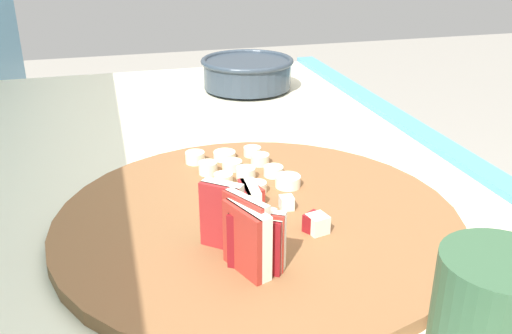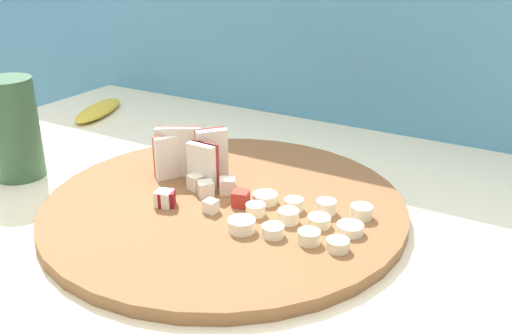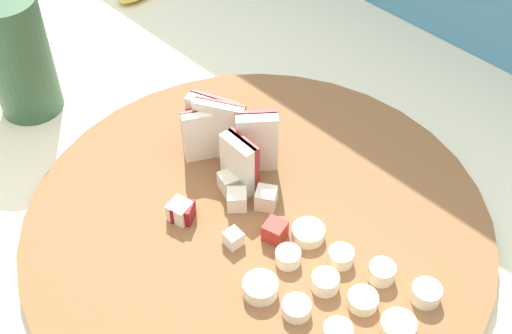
{
  "view_description": "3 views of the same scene",
  "coord_description": "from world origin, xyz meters",
  "views": [
    {
      "loc": [
        -0.6,
        0.12,
        1.19
      ],
      "look_at": [
        -0.05,
        -0.03,
        0.94
      ],
      "focal_mm": 39.46,
      "sensor_mm": 36.0,
      "label": 1
    },
    {
      "loc": [
        0.24,
        -0.52,
        1.2
      ],
      "look_at": [
        -0.06,
        -0.0,
        0.95
      ],
      "focal_mm": 39.23,
      "sensor_mm": 36.0,
      "label": 2
    },
    {
      "loc": [
        0.19,
        -0.3,
        1.39
      ],
      "look_at": [
        -0.11,
        -0.01,
        0.95
      ],
      "focal_mm": 48.2,
      "sensor_mm": 36.0,
      "label": 3
    }
  ],
  "objects": [
    {
      "name": "apple_wedge_fan",
      "position": [
        -0.17,
        0.01,
        0.93
      ],
      "size": [
        0.1,
        0.07,
        0.07
      ],
      "color": "#A32323",
      "rests_on": "cutting_board"
    },
    {
      "name": "ceramic_bowl",
      "position": [
        0.43,
        -0.14,
        0.92
      ],
      "size": [
        0.18,
        0.18,
        0.06
      ],
      "color": "#2D3842",
      "rests_on": "tiled_countertop"
    },
    {
      "name": "cutting_board",
      "position": [
        -0.09,
        -0.02,
        0.9
      ],
      "size": [
        0.43,
        0.43,
        0.01
      ],
      "primitive_type": "cylinder",
      "color": "brown",
      "rests_on": "tiled_countertop"
    },
    {
      "name": "apple_dice_pile",
      "position": [
        -0.12,
        -0.03,
        0.91
      ],
      "size": [
        0.1,
        0.09,
        0.02
      ],
      "color": "#EFE5CC",
      "rests_on": "cutting_board"
    },
    {
      "name": "banana_slice_rows",
      "position": [
        0.01,
        -0.03,
        0.91
      ],
      "size": [
        0.14,
        0.12,
        0.02
      ],
      "color": "white",
      "rests_on": "cutting_board"
    }
  ]
}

